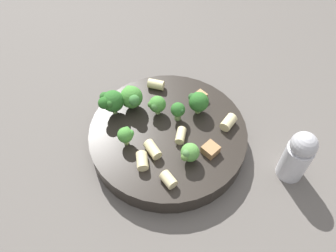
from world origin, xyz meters
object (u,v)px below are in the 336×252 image
Objects in this scene: rigatoni_3 at (142,161)px; pasta_bowl at (168,135)px; rigatoni_5 at (168,180)px; rigatoni_0 at (153,149)px; rigatoni_4 at (156,84)px; broccoli_floret_2 at (189,153)px; broccoli_floret_0 at (178,110)px; broccoli_floret_1 at (111,101)px; broccoli_floret_6 at (132,97)px; rigatoni_2 at (181,135)px; rigatoni_1 at (228,122)px; broccoli_floret_3 at (198,102)px; chicken_chunk_1 at (200,97)px; broccoli_floret_4 at (157,104)px; chicken_chunk_0 at (211,150)px; broccoli_floret_5 at (126,135)px; pepper_shaker at (298,156)px.

pasta_bowl is at bearing -15.20° from rigatoni_3.
rigatoni_5 is (-0.02, -0.04, -0.00)m from rigatoni_3.
rigatoni_4 is (0.13, 0.03, 0.00)m from rigatoni_0.
broccoli_floret_2 is 1.20× the size of rigatoni_4.
broccoli_floret_1 is at bearing 98.48° from broccoli_floret_0.
broccoli_floret_6 is at bearing 37.48° from rigatoni_0.
broccoli_floret_2 is 0.04m from rigatoni_2.
rigatoni_5 is at bearing 152.60° from rigatoni_1.
rigatoni_0 is at bearing -165.06° from rigatoni_4.
broccoli_floret_3 is 0.03m from chicken_chunk_1.
broccoli_floret_2 is 0.95× the size of broccoli_floret_4.
broccoli_floret_2 is at bearing -136.51° from broccoli_floret_4.
chicken_chunk_1 is (0.15, -0.05, -0.00)m from rigatoni_3.
broccoli_floret_0 is 0.86× the size of broccoli_floret_3.
broccoli_floret_1 reaches higher than rigatoni_5.
broccoli_floret_0 is at bearing -92.72° from broccoli_floret_6.
broccoli_floret_4 is 0.08m from rigatoni_0.
broccoli_floret_0 reaches higher than chicken_chunk_0.
rigatoni_0 is at bearing -98.56° from broccoli_floret_5.
chicken_chunk_1 is (0.03, 0.00, -0.02)m from broccoli_floret_3.
chicken_chunk_0 is 0.23× the size of pepper_shaker.
rigatoni_1 and rigatoni_4 have the same top height.
pasta_bowl is at bearing -12.42° from rigatoni_0.
broccoli_floret_3 is at bearing -44.43° from broccoli_floret_5.
broccoli_floret_4 is 1.26× the size of rigatoni_4.
rigatoni_1 is at bearing -88.58° from broccoli_floret_6.
broccoli_floret_3 is at bearing -72.99° from broccoli_floret_1.
rigatoni_3 is (-0.10, 0.11, -0.00)m from rigatoni_1.
broccoli_floret_6 is 1.64× the size of rigatoni_2.
broccoli_floret_4 is 0.10m from rigatoni_3.
broccoli_floret_2 reaches higher than rigatoni_1.
pasta_bowl is 9.17× the size of rigatoni_4.
rigatoni_3 is (-0.12, 0.06, -0.01)m from broccoli_floret_3.
broccoli_floret_6 reaches higher than rigatoni_0.
rigatoni_2 is at bearing 168.03° from broccoli_floret_3.
broccoli_floret_6 is 0.06m from rigatoni_4.
broccoli_floret_6 is 0.27m from pepper_shaker.
rigatoni_0 is 1.09× the size of rigatoni_1.
broccoli_floret_5 is 0.05m from rigatoni_0.
pepper_shaker is (0.04, -0.25, -0.01)m from broccoli_floret_5.
rigatoni_4 is at bearing -3.75° from broccoli_floret_5.
rigatoni_0 is 0.14m from rigatoni_4.
broccoli_floret_0 is 0.06m from chicken_chunk_1.
broccoli_floret_5 is 0.16m from rigatoni_1.
rigatoni_3 is at bearing -153.40° from broccoli_floret_6.
pasta_bowl is 11.83× the size of chicken_chunk_1.
rigatoni_4 is 1.27× the size of chicken_chunk_0.
broccoli_floret_6 is (0.03, 0.07, 0.04)m from pasta_bowl.
broccoli_floret_4 is 1.32× the size of rigatoni_3.
broccoli_floret_1 is 1.30× the size of broccoli_floret_4.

